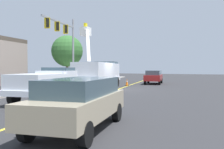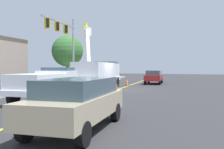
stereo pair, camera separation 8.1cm
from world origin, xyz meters
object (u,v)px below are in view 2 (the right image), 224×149
(trailing_sedan, at_px, (78,100))
(traffic_cone_mid_front, at_px, (91,90))
(passing_minivan, at_px, (154,76))
(traffic_signal_mast, at_px, (65,37))
(service_pickup_truck, at_px, (47,83))
(traffic_cone_trailing, at_px, (127,82))
(traffic_cone_leading, at_px, (60,100))
(utility_bucket_truck, at_px, (98,72))
(traffic_cone_mid_rear, at_px, (116,86))

(trailing_sedan, relative_size, traffic_cone_mid_front, 5.69)
(passing_minivan, xyz_separation_m, traffic_signal_mast, (-8.09, 7.67, 4.43))
(service_pickup_truck, relative_size, passing_minivan, 1.16)
(passing_minivan, bearing_deg, traffic_cone_trailing, 158.01)
(traffic_cone_leading, bearing_deg, trailing_sedan, -133.79)
(traffic_cone_mid_front, xyz_separation_m, traffic_cone_trailing, (10.75, 1.71, -0.05))
(utility_bucket_truck, xyz_separation_m, traffic_cone_mid_front, (-6.11, -2.84, -1.17))
(traffic_cone_leading, bearing_deg, traffic_cone_mid_rear, 9.47)
(passing_minivan, xyz_separation_m, traffic_cone_mid_rear, (-10.25, 0.48, -0.59))
(passing_minivan, bearing_deg, traffic_signal_mast, 136.52)
(passing_minivan, distance_m, traffic_cone_mid_front, 15.23)
(passing_minivan, xyz_separation_m, traffic_cone_trailing, (-4.47, 1.81, -0.58))
(trailing_sedan, xyz_separation_m, traffic_signal_mast, (15.31, 11.93, 4.43))
(utility_bucket_truck, relative_size, traffic_signal_mast, 1.10)
(traffic_signal_mast, bearing_deg, utility_bucket_truck, -102.24)
(traffic_cone_mid_rear, bearing_deg, traffic_cone_leading, -170.53)
(passing_minivan, height_order, traffic_cone_mid_rear, passing_minivan)
(traffic_cone_mid_front, bearing_deg, service_pickup_truck, 163.03)
(utility_bucket_truck, relative_size, traffic_cone_leading, 9.61)
(traffic_cone_trailing, bearing_deg, passing_minivan, -21.99)
(traffic_cone_mid_rear, bearing_deg, utility_bucket_truck, 65.28)
(traffic_cone_mid_front, xyz_separation_m, traffic_cone_mid_rear, (4.98, 0.38, -0.05))
(passing_minivan, bearing_deg, traffic_cone_mid_rear, 177.33)
(traffic_cone_trailing, bearing_deg, traffic_cone_mid_front, -170.97)
(traffic_cone_leading, relative_size, traffic_cone_mid_rear, 1.13)
(passing_minivan, relative_size, trailing_sedan, 1.00)
(passing_minivan, bearing_deg, utility_bucket_truck, 162.13)
(service_pickup_truck, distance_m, traffic_cone_mid_front, 3.67)
(traffic_cone_leading, distance_m, traffic_cone_mid_front, 5.43)
(service_pickup_truck, xyz_separation_m, traffic_cone_trailing, (14.20, 0.66, -0.73))
(utility_bucket_truck, height_order, traffic_cone_mid_front, utility_bucket_truck)
(traffic_cone_mid_front, bearing_deg, traffic_cone_trailing, 9.03)
(service_pickup_truck, distance_m, traffic_signal_mast, 13.15)
(service_pickup_truck, xyz_separation_m, traffic_signal_mast, (10.58, 6.52, 4.28))
(traffic_cone_mid_front, xyz_separation_m, traffic_signal_mast, (7.13, 7.57, 4.96))
(traffic_cone_leading, distance_m, traffic_signal_mast, 16.05)
(passing_minivan, relative_size, traffic_cone_trailing, 6.39)
(passing_minivan, distance_m, trailing_sedan, 23.78)
(traffic_cone_trailing, bearing_deg, service_pickup_truck, -177.36)
(traffic_cone_trailing, bearing_deg, traffic_cone_mid_rear, -167.03)
(utility_bucket_truck, height_order, traffic_signal_mast, traffic_signal_mast)
(utility_bucket_truck, bearing_deg, traffic_cone_trailing, -13.70)
(traffic_cone_mid_rear, bearing_deg, passing_minivan, -2.67)
(passing_minivan, relative_size, traffic_signal_mast, 0.65)
(trailing_sedan, height_order, traffic_cone_trailing, trailing_sedan)
(passing_minivan, height_order, traffic_cone_trailing, passing_minivan)
(trailing_sedan, distance_m, traffic_cone_trailing, 19.88)
(service_pickup_truck, distance_m, traffic_cone_leading, 3.07)
(trailing_sedan, xyz_separation_m, traffic_cone_leading, (2.91, 3.03, -0.54))
(traffic_cone_leading, xyz_separation_m, traffic_cone_mid_rear, (10.24, 1.71, -0.05))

